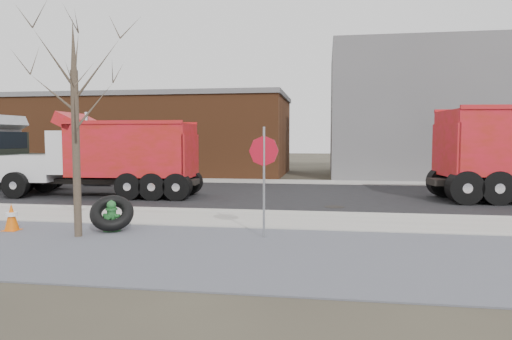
% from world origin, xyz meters
% --- Properties ---
extents(ground, '(120.00, 120.00, 0.00)m').
position_xyz_m(ground, '(0.00, 0.00, 0.00)').
color(ground, '#383328').
rests_on(ground, ground).
extents(gravel_verge, '(60.00, 5.00, 0.03)m').
position_xyz_m(gravel_verge, '(0.00, -3.50, 0.01)').
color(gravel_verge, slate).
rests_on(gravel_verge, ground).
extents(sidewalk, '(60.00, 2.50, 0.06)m').
position_xyz_m(sidewalk, '(0.00, 0.25, 0.03)').
color(sidewalk, '#9E9B93').
rests_on(sidewalk, ground).
extents(curb, '(60.00, 0.15, 0.11)m').
position_xyz_m(curb, '(0.00, 1.55, 0.06)').
color(curb, '#9E9B93').
rests_on(curb, ground).
extents(road, '(60.00, 9.40, 0.02)m').
position_xyz_m(road, '(0.00, 6.30, 0.01)').
color(road, black).
rests_on(road, ground).
extents(far_sidewalk, '(60.00, 2.00, 0.06)m').
position_xyz_m(far_sidewalk, '(0.00, 12.00, 0.03)').
color(far_sidewalk, '#9E9B93').
rests_on(far_sidewalk, ground).
extents(building_grey, '(12.00, 10.00, 8.00)m').
position_xyz_m(building_grey, '(9.00, 18.00, 4.00)').
color(building_grey, slate).
rests_on(building_grey, ground).
extents(building_brick, '(20.20, 8.20, 5.30)m').
position_xyz_m(building_brick, '(-10.00, 17.00, 2.65)').
color(building_brick, brown).
rests_on(building_brick, ground).
extents(bare_tree, '(3.20, 3.20, 5.20)m').
position_xyz_m(bare_tree, '(-3.20, -2.60, 3.30)').
color(bare_tree, '#382D23').
rests_on(bare_tree, ground).
extents(fire_hydrant, '(0.46, 0.45, 0.82)m').
position_xyz_m(fire_hydrant, '(-2.71, -1.86, 0.37)').
color(fire_hydrant, '#286A39').
rests_on(fire_hydrant, ground).
extents(truck_tire, '(1.38, 1.33, 0.98)m').
position_xyz_m(truck_tire, '(-2.72, -1.82, 0.48)').
color(truck_tire, black).
rests_on(truck_tire, ground).
extents(stop_sign, '(0.67, 0.32, 2.67)m').
position_xyz_m(stop_sign, '(1.25, -2.02, 1.82)').
color(stop_sign, gray).
rests_on(stop_sign, ground).
extents(traffic_cone_near, '(0.38, 0.38, 0.73)m').
position_xyz_m(traffic_cone_near, '(-5.28, -2.19, 0.36)').
color(traffic_cone_near, '#DD5907').
rests_on(traffic_cone_near, ground).
extents(dump_truck_red_b, '(8.05, 2.68, 3.39)m').
position_xyz_m(dump_truck_red_b, '(-6.04, 4.75, 1.73)').
color(dump_truck_red_b, black).
rests_on(dump_truck_red_b, ground).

